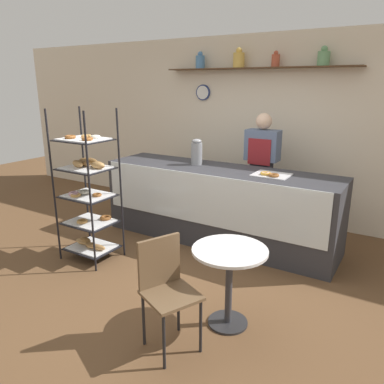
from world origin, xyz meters
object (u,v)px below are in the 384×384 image
Objects in this scene: coffee_carafe at (197,152)px; cafe_chair at (165,282)px; pastry_rack at (88,194)px; donut_tray_counter at (270,175)px; person_worker at (261,169)px; cafe_table at (229,269)px.

cafe_chair is at bearing -65.15° from coffee_carafe.
pastry_rack is at bearing 88.77° from cafe_chair.
pastry_rack reaches higher than donut_tray_counter.
coffee_carafe reaches higher than cafe_chair.
cafe_chair is 2.58× the size of coffee_carafe.
donut_tray_counter is (1.06, -0.09, -0.15)m from coffee_carafe.
donut_tray_counter is (0.08, 2.02, 0.45)m from cafe_chair.
person_worker is 2.25m from cafe_table.
pastry_rack reaches higher than coffee_carafe.
coffee_carafe reaches higher than donut_tray_counter.
coffee_carafe reaches higher than cafe_table.
coffee_carafe is at bearing 174.96° from donut_tray_counter.
coffee_carafe is (0.68, 1.30, 0.35)m from pastry_rack.
coffee_carafe is 1.07m from donut_tray_counter.
person_worker is (1.39, 1.82, 0.10)m from pastry_rack.
donut_tray_counter reaches higher than cafe_table.
cafe_chair is at bearing -84.27° from person_worker.
person_worker is at bearing 30.39° from cafe_chair.
cafe_chair is at bearing -25.89° from pastry_rack.
person_worker reaches higher than coffee_carafe.
coffee_carafe is 0.82× the size of donut_tray_counter.
cafe_chair is at bearing -92.33° from donut_tray_counter.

